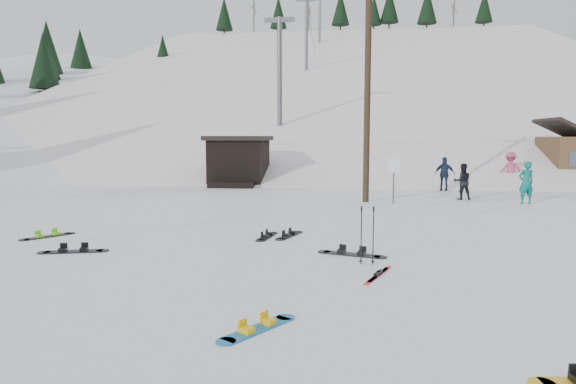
# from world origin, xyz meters

# --- Properties ---
(ground) EXTENTS (200.00, 200.00, 0.00)m
(ground) POSITION_xyz_m (0.00, 0.00, 0.00)
(ground) COLOR white
(ground) RESTS_ON ground
(ski_slope) EXTENTS (60.00, 85.24, 65.97)m
(ski_slope) POSITION_xyz_m (0.00, 55.00, -12.00)
(ski_slope) COLOR white
(ski_slope) RESTS_ON ground
(ridge_left) EXTENTS (47.54, 95.03, 58.38)m
(ridge_left) POSITION_xyz_m (-36.00, 48.00, -11.00)
(ridge_left) COLOR white
(ridge_left) RESTS_ON ground
(treeline_left) EXTENTS (20.00, 64.00, 10.00)m
(treeline_left) POSITION_xyz_m (-34.00, 40.00, 0.00)
(treeline_left) COLOR black
(treeline_left) RESTS_ON ground
(treeline_crest) EXTENTS (50.00, 6.00, 10.00)m
(treeline_crest) POSITION_xyz_m (0.00, 86.00, 0.00)
(treeline_crest) COLOR black
(treeline_crest) RESTS_ON ski_slope
(utility_pole) EXTENTS (2.00, 0.26, 9.00)m
(utility_pole) POSITION_xyz_m (2.00, 14.00, 4.68)
(utility_pole) COLOR #3A2819
(utility_pole) RESTS_ON ground
(trail_sign) EXTENTS (0.50, 0.09, 1.85)m
(trail_sign) POSITION_xyz_m (3.10, 13.58, 1.27)
(trail_sign) COLOR #595B60
(trail_sign) RESTS_ON ground
(lift_hut) EXTENTS (3.40, 4.10, 2.75)m
(lift_hut) POSITION_xyz_m (-5.00, 20.94, 1.36)
(lift_hut) COLOR black
(lift_hut) RESTS_ON ground
(lift_tower_near) EXTENTS (2.20, 0.36, 8.00)m
(lift_tower_near) POSITION_xyz_m (-4.00, 30.00, 7.86)
(lift_tower_near) COLOR #595B60
(lift_tower_near) RESTS_ON ski_slope
(lift_tower_mid) EXTENTS (2.20, 0.36, 8.00)m
(lift_tower_mid) POSITION_xyz_m (-4.00, 50.00, 14.36)
(lift_tower_mid) COLOR #595B60
(lift_tower_mid) RESTS_ON ski_slope
(lift_tower_far) EXTENTS (2.20, 0.36, 8.00)m
(lift_tower_far) POSITION_xyz_m (-4.00, 70.00, 20.86)
(lift_tower_far) COLOR #595B60
(lift_tower_far) RESTS_ON ski_slope
(hero_snowboard) EXTENTS (0.93, 1.27, 0.10)m
(hero_snowboard) POSITION_xyz_m (0.23, -0.64, 0.03)
(hero_snowboard) COLOR #1B76B5
(hero_snowboard) RESTS_ON ground
(hero_skis) EXTENTS (0.59, 1.44, 0.08)m
(hero_skis) POSITION_xyz_m (2.04, 2.47, 0.02)
(hero_skis) COLOR red
(hero_skis) RESTS_ON ground
(ski_poles) EXTENTS (0.34, 0.09, 1.24)m
(ski_poles) POSITION_xyz_m (1.83, 3.35, 0.64)
(ski_poles) COLOR black
(ski_poles) RESTS_ON ground
(board_scatter_a) EXTENTS (1.56, 0.66, 0.11)m
(board_scatter_a) POSITION_xyz_m (-4.99, 3.59, 0.03)
(board_scatter_a) COLOR black
(board_scatter_a) RESTS_ON ground
(board_scatter_b) EXTENTS (0.42, 1.37, 0.10)m
(board_scatter_b) POSITION_xyz_m (-0.79, 5.99, 0.02)
(board_scatter_b) COLOR black
(board_scatter_b) RESTS_ON ground
(board_scatter_c) EXTENTS (0.97, 1.30, 0.11)m
(board_scatter_c) POSITION_xyz_m (-6.69, 5.22, 0.03)
(board_scatter_c) COLOR black
(board_scatter_c) RESTS_ON ground
(board_scatter_d) EXTENTS (1.59, 0.68, 0.11)m
(board_scatter_d) POSITION_xyz_m (1.50, 4.15, 0.03)
(board_scatter_d) COLOR black
(board_scatter_d) RESTS_ON ground
(board_scatter_f) EXTENTS (0.62, 1.40, 0.10)m
(board_scatter_f) POSITION_xyz_m (-0.21, 6.21, 0.03)
(board_scatter_f) COLOR black
(board_scatter_f) RESTS_ON ground
(skier_teal) EXTENTS (0.70, 0.54, 1.73)m
(skier_teal) POSITION_xyz_m (8.39, 14.16, 0.86)
(skier_teal) COLOR #0A6C60
(skier_teal) RESTS_ON ground
(skier_dark) EXTENTS (0.79, 0.64, 1.56)m
(skier_dark) POSITION_xyz_m (6.14, 15.30, 0.78)
(skier_dark) COLOR black
(skier_dark) RESTS_ON ground
(skier_pink) EXTENTS (1.30, 0.84, 1.89)m
(skier_pink) POSITION_xyz_m (9.88, 21.61, 0.95)
(skier_pink) COLOR #BC4268
(skier_pink) RESTS_ON ground
(skier_navy) EXTENTS (1.03, 0.53, 1.69)m
(skier_navy) POSITION_xyz_m (5.98, 18.84, 0.85)
(skier_navy) COLOR #1C2747
(skier_navy) RESTS_ON ground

